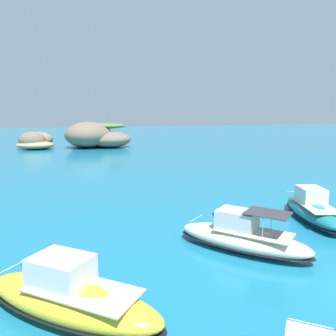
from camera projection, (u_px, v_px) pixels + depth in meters
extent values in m
ellipsoid|color=#756651|center=(86.00, 139.00, 84.59)|extent=(10.47, 10.64, 2.91)
ellipsoid|color=#756651|center=(110.00, 139.00, 78.51)|extent=(12.90, 12.84, 3.85)
ellipsoid|color=#756651|center=(98.00, 138.00, 85.02)|extent=(14.36, 13.70, 3.46)
ellipsoid|color=#756651|center=(89.00, 135.00, 77.84)|extent=(15.23, 15.80, 6.11)
ellipsoid|color=#756651|center=(105.00, 140.00, 82.89)|extent=(10.23, 8.38, 2.62)
ellipsoid|color=#9E8966|center=(87.00, 138.00, 82.31)|extent=(6.93, 8.20, 3.93)
ellipsoid|color=#517538|center=(105.00, 126.00, 80.95)|extent=(10.66, 9.69, 1.40)
ellipsoid|color=#9E8966|center=(35.00, 145.00, 74.50)|extent=(10.38, 9.44, 1.89)
ellipsoid|color=#84755B|center=(39.00, 139.00, 79.17)|extent=(9.07, 9.71, 3.70)
ellipsoid|color=#756651|center=(32.00, 140.00, 74.56)|extent=(6.15, 5.83, 3.98)
ellipsoid|color=#19727A|center=(312.00, 211.00, 24.59)|extent=(5.08, 8.29, 1.35)
ellipsoid|color=black|center=(312.00, 215.00, 24.64)|extent=(5.19, 8.46, 0.16)
cube|color=#C6B793|center=(316.00, 206.00, 23.90)|extent=(3.47, 4.82, 0.06)
cube|color=silver|center=(311.00, 195.00, 24.79)|extent=(2.36, 2.68, 1.11)
cube|color=#2D4756|center=(305.00, 190.00, 25.89)|extent=(1.54, 0.80, 0.59)
cylinder|color=silver|center=(297.00, 192.00, 27.53)|extent=(1.57, 0.63, 0.04)
ellipsoid|color=yellow|center=(71.00, 300.00, 12.76)|extent=(7.43, 7.35, 1.37)
ellipsoid|color=black|center=(71.00, 308.00, 12.81)|extent=(7.58, 7.50, 0.16)
cube|color=#C6B793|center=(83.00, 290.00, 12.42)|extent=(4.59, 4.56, 0.06)
cube|color=silver|center=(61.00, 270.00, 12.73)|extent=(2.79, 2.78, 1.13)
cube|color=#2D4756|center=(39.00, 262.00, 13.17)|extent=(1.28, 1.30, 0.60)
cylinder|color=silver|center=(12.00, 267.00, 13.90)|extent=(1.21, 1.23, 0.04)
ellipsoid|color=beige|center=(243.00, 239.00, 19.04)|extent=(6.58, 7.67, 1.33)
ellipsoid|color=black|center=(242.00, 244.00, 19.09)|extent=(6.71, 7.82, 0.16)
cube|color=#C6B793|center=(253.00, 232.00, 18.64)|extent=(4.18, 4.64, 0.06)
cube|color=silver|center=(237.00, 219.00, 19.07)|extent=(2.63, 2.74, 1.10)
cube|color=#2D4756|center=(219.00, 214.00, 19.64)|extent=(1.37, 1.12, 0.58)
cylinder|color=silver|center=(196.00, 218.00, 20.55)|extent=(1.34, 1.02, 0.04)
cube|color=#333338|center=(268.00, 213.00, 18.02)|extent=(2.87, 2.98, 0.04)
cylinder|color=silver|center=(263.00, 228.00, 17.44)|extent=(0.03, 0.03, 1.25)
cylinder|color=silver|center=(271.00, 220.00, 18.80)|extent=(0.03, 0.03, 1.25)
cylinder|color=silver|center=(310.00, 323.00, 10.55)|extent=(1.00, 0.96, 0.04)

